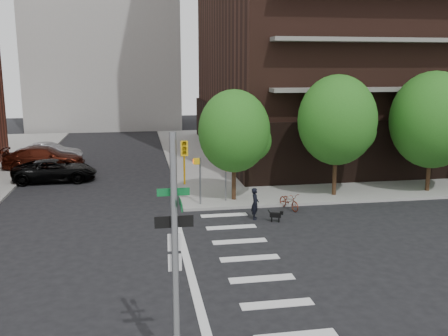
{
  "coord_description": "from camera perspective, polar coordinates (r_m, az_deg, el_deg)",
  "views": [
    {
      "loc": [
        -1.25,
        -18.42,
        7.56
      ],
      "look_at": [
        3.0,
        6.0,
        2.5
      ],
      "focal_mm": 40.0,
      "sensor_mm": 36.0,
      "label": 1
    }
  ],
  "objects": [
    {
      "name": "ground",
      "position": [
        19.95,
        -5.64,
        -10.79
      ],
      "size": [
        120.0,
        120.0,
        0.0
      ],
      "primitive_type": "plane",
      "color": "black",
      "rests_on": "ground"
    },
    {
      "name": "tree_c",
      "position": [
        32.12,
        22.76,
        5.08
      ],
      "size": [
        5.0,
        5.0,
        6.8
      ],
      "color": "#301E11",
      "rests_on": "sidewalk_ne"
    },
    {
      "name": "parked_car_black",
      "position": [
        35.08,
        -18.75,
        -0.28
      ],
      "size": [
        2.62,
        5.44,
        1.49
      ],
      "primitive_type": "imported",
      "rotation": [
        0.0,
        0.0,
        1.6
      ],
      "color": "black",
      "rests_on": "ground"
    },
    {
      "name": "sidewalk_ne",
      "position": [
        47.81,
        17.33,
        2.01
      ],
      "size": [
        39.0,
        33.0,
        0.15
      ],
      "primitive_type": "cube",
      "color": "gray",
      "rests_on": "ground"
    },
    {
      "name": "dog",
      "position": [
        24.87,
        5.98,
        -5.37
      ],
      "size": [
        0.67,
        0.39,
        0.56
      ],
      "rotation": [
        0.0,
        0.0,
        -0.38
      ],
      "color": "black",
      "rests_on": "ground"
    },
    {
      "name": "crosswalk",
      "position": [
        20.2,
        0.72,
        -10.42
      ],
      "size": [
        3.85,
        13.0,
        0.01
      ],
      "color": "silver",
      "rests_on": "ground"
    },
    {
      "name": "scooter",
      "position": [
        27.09,
        7.45,
        -3.76
      ],
      "size": [
        1.09,
        1.84,
        0.91
      ],
      "primitive_type": "imported",
      "rotation": [
        0.0,
        0.0,
        0.3
      ],
      "color": "maroon",
      "rests_on": "ground"
    },
    {
      "name": "dog_walker",
      "position": [
        25.12,
        3.57,
        -4.09
      ],
      "size": [
        0.67,
        0.53,
        1.61
      ],
      "primitive_type": "imported",
      "rotation": [
        0.0,
        0.0,
        1.3
      ],
      "color": "black",
      "rests_on": "ground"
    },
    {
      "name": "pedestrian_signal",
      "position": [
        27.18,
        -2.11,
        -0.58
      ],
      "size": [
        2.18,
        0.67,
        2.6
      ],
      "color": "slate",
      "rests_on": "sidewalk_ne"
    },
    {
      "name": "tree_a",
      "position": [
        27.65,
        1.16,
        4.23
      ],
      "size": [
        4.0,
        4.0,
        5.9
      ],
      "color": "#301E11",
      "rests_on": "sidewalk_ne"
    },
    {
      "name": "traffic_signal",
      "position": [
        11.98,
        -5.41,
        -12.46
      ],
      "size": [
        0.9,
        0.75,
        6.0
      ],
      "color": "slate",
      "rests_on": "sidewalk_s"
    },
    {
      "name": "parked_car_silver",
      "position": [
        41.84,
        -19.31,
        1.61
      ],
      "size": [
        1.96,
        5.02,
        1.63
      ],
      "primitive_type": "imported",
      "rotation": [
        0.0,
        0.0,
        1.52
      ],
      "color": "#95969B",
      "rests_on": "ground"
    },
    {
      "name": "parked_car_maroon",
      "position": [
        39.44,
        -19.87,
        1.05
      ],
      "size": [
        2.41,
        5.87,
        1.7
      ],
      "primitive_type": "imported",
      "rotation": [
        0.0,
        0.0,
        1.57
      ],
      "color": "#3E120A",
      "rests_on": "ground"
    },
    {
      "name": "tree_b",
      "position": [
        29.33,
        12.8,
        5.35
      ],
      "size": [
        4.5,
        4.5,
        6.65
      ],
      "color": "#301E11",
      "rests_on": "sidewalk_ne"
    }
  ]
}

